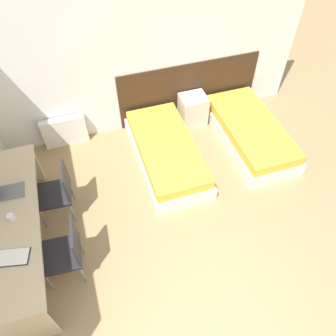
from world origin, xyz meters
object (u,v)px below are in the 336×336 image
(nightstand, at_px, (193,110))
(chair_near_laptop, at_px, (58,191))
(chair_near_notebook, at_px, (66,251))
(bed_near_door, at_px, (250,133))
(laptop, at_px, (5,190))
(bed_near_window, at_px, (166,153))

(nightstand, xyz_separation_m, chair_near_laptop, (-2.42, -1.26, 0.21))
(chair_near_laptop, relative_size, chair_near_notebook, 1.00)
(chair_near_laptop, distance_m, chair_near_notebook, 0.92)
(bed_near_door, xyz_separation_m, nightstand, (-0.74, 0.77, 0.08))
(chair_near_laptop, distance_m, laptop, 0.65)
(bed_near_window, xyz_separation_m, chair_near_notebook, (-1.68, -1.40, 0.30))
(nightstand, distance_m, laptop, 3.30)
(bed_near_window, distance_m, bed_near_door, 1.49)
(chair_near_notebook, bearing_deg, laptop, 127.39)
(chair_near_notebook, xyz_separation_m, laptop, (-0.56, 0.86, 0.32))
(bed_near_window, distance_m, chair_near_laptop, 1.77)
(bed_near_window, height_order, laptop, laptop)
(bed_near_door, xyz_separation_m, laptop, (-3.73, -0.54, 0.62))
(bed_near_door, bearing_deg, chair_near_notebook, -156.10)
(bed_near_window, distance_m, nightstand, 1.08)
(bed_near_window, height_order, bed_near_door, same)
(bed_near_window, bearing_deg, chair_near_notebook, -140.13)
(bed_near_door, distance_m, nightstand, 1.08)
(bed_near_window, height_order, chair_near_notebook, chair_near_notebook)
(nightstand, height_order, laptop, laptop)
(bed_near_window, distance_m, chair_near_notebook, 2.21)
(chair_near_laptop, relative_size, laptop, 2.64)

